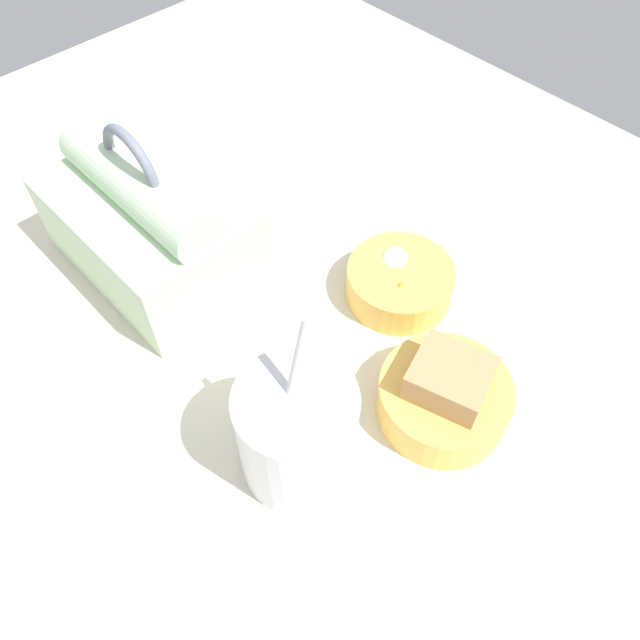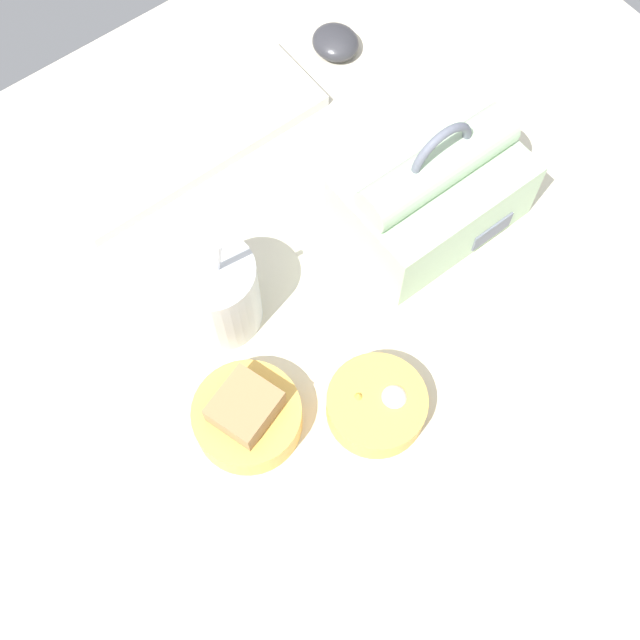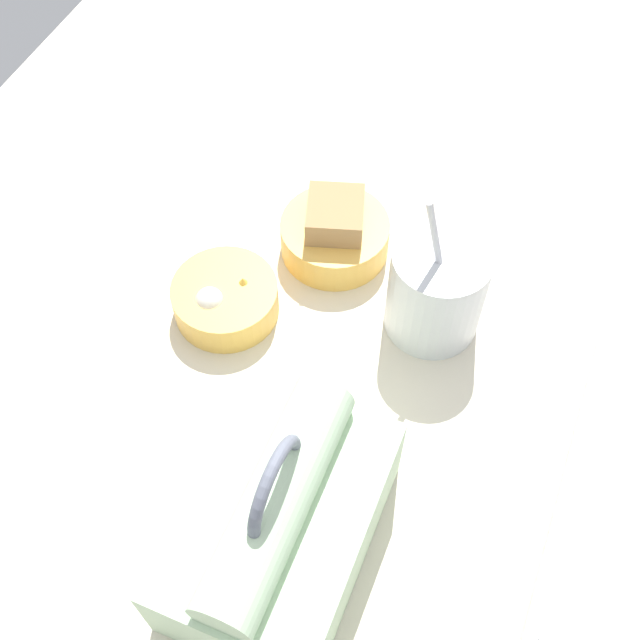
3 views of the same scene
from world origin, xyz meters
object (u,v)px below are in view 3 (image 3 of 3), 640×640
Objects in this scene: soup_cup at (437,289)px; bento_bowl_sandwich at (335,233)px; lunch_bag at (279,522)px; keyboard at (634,486)px; bento_bowl_snacks at (226,298)px.

soup_cup is 14.38cm from bento_bowl_sandwich.
soup_cup reaches higher than lunch_bag.
bento_bowl_sandwich is (-33.34, -8.20, -3.22)cm from lunch_bag.
soup_cup is (-11.05, -23.11, 4.78)cm from keyboard.
lunch_bag is at bearing 13.81° from bento_bowl_sandwich.
bento_bowl_sandwich reaches higher than keyboard.
bento_bowl_snacks is at bearing -71.59° from soup_cup.
bento_bowl_sandwich is at bearing 148.20° from bento_bowl_snacks.
soup_cup is 21.95cm from bento_bowl_snacks.
keyboard is 26.06cm from soup_cup.
lunch_bag is 1.79× the size of bento_bowl_sandwich.
bento_bowl_snacks is (12.11, -7.51, -0.64)cm from bento_bowl_sandwich.
keyboard is 43.86cm from bento_bowl_snacks.
bento_bowl_snacks is at bearing -31.80° from bento_bowl_sandwich.
bento_bowl_sandwich is at bearing -114.31° from keyboard.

